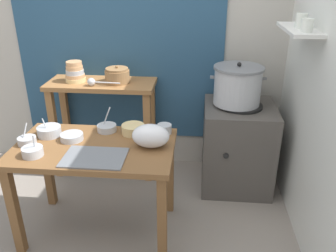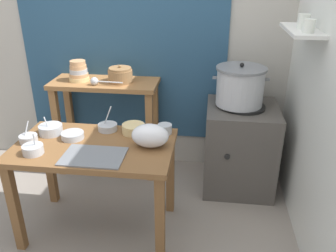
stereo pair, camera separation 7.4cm
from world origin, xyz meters
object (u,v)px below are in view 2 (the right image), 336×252
(ladle, at_px, (96,81))
(prep_bowl_4, at_px, (73,135))
(prep_bowl_0, at_px, (33,149))
(prep_bowl_6, at_px, (165,129))
(back_shelf_table, at_px, (106,104))
(clay_pot, at_px, (120,75))
(prep_bowl_2, at_px, (28,138))
(bowl_stack_enamel, at_px, (79,72))
(prep_bowl_5, at_px, (51,129))
(stove_block, at_px, (239,147))
(serving_tray, at_px, (94,156))
(prep_table, at_px, (95,158))
(prep_bowl_1, at_px, (134,128))
(steamer_pot, at_px, (240,86))
(prep_bowl_3, at_px, (108,127))
(plastic_bag, at_px, (150,136))

(ladle, relative_size, prep_bowl_4, 1.81)
(prep_bowl_0, distance_m, prep_bowl_6, 0.91)
(back_shelf_table, bearing_deg, ladle, -108.68)
(clay_pot, xyz_separation_m, prep_bowl_2, (-0.44, -0.88, -0.21))
(clay_pot, distance_m, prep_bowl_0, 1.11)
(bowl_stack_enamel, relative_size, prep_bowl_5, 1.07)
(prep_bowl_5, height_order, prep_bowl_6, prep_bowl_5)
(stove_block, bearing_deg, prep_bowl_0, -147.34)
(bowl_stack_enamel, xyz_separation_m, serving_tray, (0.45, -1.03, -0.26))
(prep_table, relative_size, prep_bowl_1, 6.54)
(prep_bowl_2, bearing_deg, prep_bowl_4, 18.24)
(prep_table, distance_m, prep_bowl_6, 0.54)
(back_shelf_table, relative_size, ladle, 3.32)
(stove_block, height_order, bowl_stack_enamel, bowl_stack_enamel)
(ladle, bearing_deg, stove_block, -0.61)
(clay_pot, height_order, prep_bowl_4, clay_pot)
(bowl_stack_enamel, bearing_deg, prep_bowl_1, -45.45)
(clay_pot, distance_m, ladle, 0.22)
(serving_tray, bearing_deg, prep_table, 107.55)
(steamer_pot, bearing_deg, prep_bowl_1, -145.77)
(prep_table, bearing_deg, back_shelf_table, 101.03)
(stove_block, height_order, prep_bowl_1, prep_bowl_1)
(prep_bowl_0, bearing_deg, prep_bowl_4, 54.74)
(back_shelf_table, height_order, prep_bowl_2, back_shelf_table)
(prep_table, relative_size, prep_bowl_0, 6.99)
(prep_table, xyz_separation_m, prep_bowl_2, (-0.46, -0.02, 0.14))
(steamer_pot, height_order, prep_bowl_5, steamer_pot)
(prep_table, distance_m, serving_tray, 0.21)
(ladle, relative_size, prep_bowl_1, 1.72)
(prep_bowl_3, distance_m, prep_bowl_6, 0.43)
(ladle, xyz_separation_m, prep_bowl_3, (0.24, -0.51, -0.19))
(plastic_bag, bearing_deg, serving_tray, -150.49)
(prep_table, xyz_separation_m, back_shelf_table, (-0.17, 0.86, 0.07))
(clay_pot, xyz_separation_m, prep_bowl_1, (0.25, -0.65, -0.21))
(prep_bowl_4, bearing_deg, ladle, 92.52)
(stove_block, distance_m, ladle, 1.38)
(ladle, bearing_deg, clay_pot, 31.52)
(prep_bowl_1, height_order, prep_bowl_3, prep_bowl_3)
(ladle, height_order, prep_bowl_0, ladle)
(steamer_pot, relative_size, prep_bowl_3, 2.54)
(steamer_pot, relative_size, prep_bowl_2, 3.12)
(prep_bowl_6, bearing_deg, bowl_stack_enamel, 144.30)
(prep_bowl_1, distance_m, prep_bowl_3, 0.20)
(prep_bowl_5, bearing_deg, prep_bowl_2, -123.11)
(stove_block, relative_size, prep_bowl_2, 5.31)
(stove_block, bearing_deg, prep_bowl_5, -157.04)
(back_shelf_table, distance_m, serving_tray, 1.06)
(prep_table, relative_size, bowl_stack_enamel, 6.04)
(prep_bowl_0, height_order, prep_bowl_1, prep_bowl_0)
(bowl_stack_enamel, bearing_deg, prep_bowl_3, -55.31)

